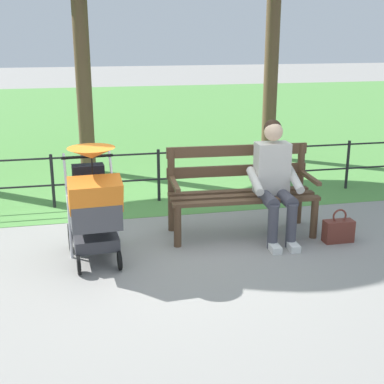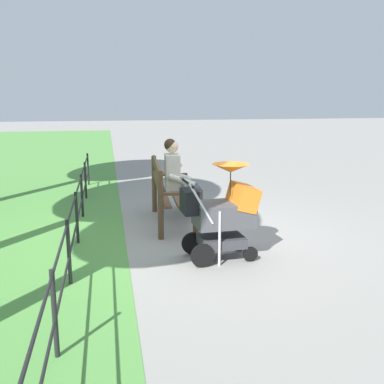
# 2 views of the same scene
# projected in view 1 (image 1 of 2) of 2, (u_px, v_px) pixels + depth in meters

# --- Properties ---
(ground_plane) EXTENTS (60.00, 60.00, 0.00)m
(ground_plane) POSITION_uv_depth(u_px,v_px,m) (179.00, 240.00, 5.76)
(ground_plane) COLOR gray
(grass_lawn) EXTENTS (40.00, 16.00, 0.01)m
(grass_lawn) POSITION_uv_depth(u_px,v_px,m) (116.00, 117.00, 13.99)
(grass_lawn) COLOR #518E42
(grass_lawn) RESTS_ON ground
(park_bench) EXTENTS (1.62, 0.67, 0.96)m
(park_bench) POSITION_uv_depth(u_px,v_px,m) (241.00, 187.00, 5.86)
(park_bench) COLOR brown
(park_bench) RESTS_ON ground
(person_on_bench) EXTENTS (0.55, 0.74, 1.28)m
(person_on_bench) POSITION_uv_depth(u_px,v_px,m) (275.00, 177.00, 5.67)
(person_on_bench) COLOR #42424C
(person_on_bench) RESTS_ON ground
(stroller) EXTENTS (0.55, 0.92, 1.15)m
(stroller) POSITION_uv_depth(u_px,v_px,m) (94.00, 203.00, 5.09)
(stroller) COLOR black
(stroller) RESTS_ON ground
(handbag) EXTENTS (0.32, 0.14, 0.37)m
(handbag) POSITION_uv_depth(u_px,v_px,m) (338.00, 230.00, 5.68)
(handbag) COLOR brown
(handbag) RESTS_ON ground
(park_fence) EXTENTS (8.16, 0.04, 0.70)m
(park_fence) POSITION_uv_depth(u_px,v_px,m) (180.00, 169.00, 7.03)
(park_fence) COLOR black
(park_fence) RESTS_ON ground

